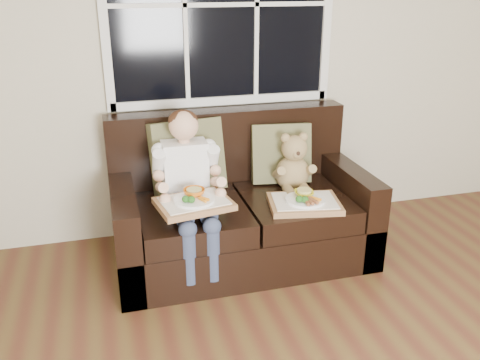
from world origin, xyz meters
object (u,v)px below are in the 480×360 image
object	(u,v)px
loveseat	(239,212)
teddy_bear	(293,166)
child	(188,176)
tray_right	(304,202)
tray_left	(194,202)

from	to	relation	value
loveseat	teddy_bear	world-z (taller)	loveseat
loveseat	teddy_bear	distance (m)	0.49
loveseat	child	world-z (taller)	child
tray_right	tray_left	bearing A→B (deg)	-167.98
child	tray_left	distance (m)	0.22
tray_left	child	bearing A→B (deg)	78.89
child	tray_left	size ratio (longest dim) A/B	1.96
teddy_bear	tray_left	bearing A→B (deg)	-152.37
teddy_bear	child	bearing A→B (deg)	-166.95
child	tray_right	distance (m)	0.76
loveseat	tray_right	world-z (taller)	loveseat
loveseat	child	distance (m)	0.52
tray_left	teddy_bear	bearing A→B (deg)	13.17
child	tray_left	world-z (taller)	child
loveseat	tray_right	distance (m)	0.50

